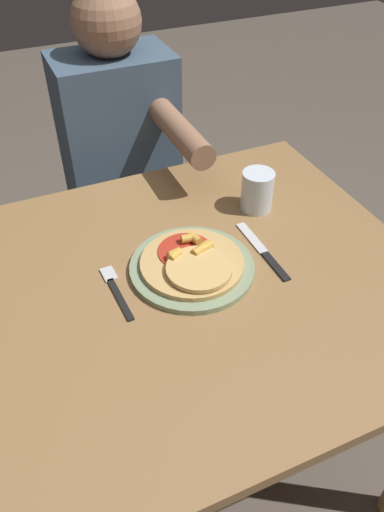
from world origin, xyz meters
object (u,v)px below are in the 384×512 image
Objects in this scene: dining_table at (199,314)px; knife at (263,251)px; pizza at (193,262)px; fork at (116,289)px; person_diner at (122,156)px; plate at (192,267)px; drinking_glass at (257,191)px.

dining_table is 4.51× the size of knife.
knife is (0.17, -0.01, -0.02)m from pizza.
fork and knife have the same top height.
person_diner is at bearing 102.04° from knife.
person_diner is (0.21, 0.63, -0.06)m from fork.
pizza is at bearing -2.93° from fork.
fork is (-0.18, 0.01, -0.02)m from pizza.
pizza is at bearing 102.42° from dining_table.
plate reaches higher than dining_table.
person_diner is at bearing 113.10° from drinking_glass.
plate is at bearing -148.59° from drinking_glass.
drinking_glass is (0.24, 0.17, 0.17)m from dining_table.
dining_table is 0.21m from knife.
drinking_glass is at bearing 31.41° from plate.
person_diner reaches higher than dining_table.
person_diner is (0.03, 0.66, 0.06)m from dining_table.
plate is 1.26× the size of knife.
plate is 1.57× the size of fork.
plate reaches higher than knife.
plate reaches higher than fork.
dining_table is at bearing -9.73° from fork.
knife is 0.67m from person_diner.
plate is at bearing 176.06° from knife.
knife is at bearing -77.96° from person_diner.
knife is 2.13× the size of drinking_glass.
knife is 0.18m from drinking_glass.
person_diner is (-0.14, 0.65, -0.06)m from knife.
person_diner is (0.03, 0.64, -0.08)m from pizza.
dining_table is at bearing -77.58° from pizza.
pizza is (0.00, -0.00, 0.02)m from plate.
person_diner is at bearing 87.47° from dining_table.
fork is at bearing 178.17° from plate.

